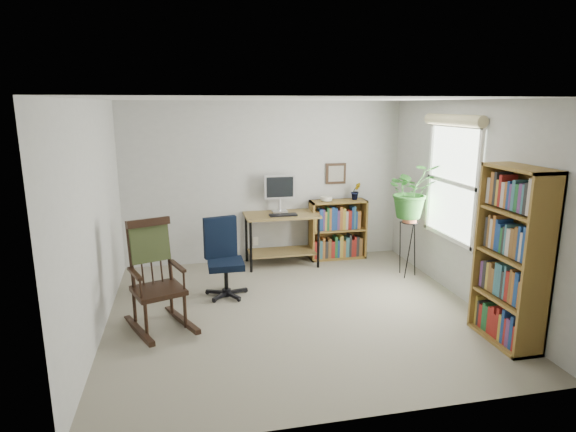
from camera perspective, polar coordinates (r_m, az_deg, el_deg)
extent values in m
cube|color=gray|center=(5.69, 0.86, -11.26)|extent=(4.20, 4.00, 0.00)
cube|color=silver|center=(5.18, 0.96, 13.68)|extent=(4.20, 4.00, 0.00)
cube|color=#B9B9B4|center=(7.24, -2.67, 3.97)|extent=(4.20, 0.00, 2.40)
cube|color=#B9B9B4|center=(3.46, 8.44, -6.41)|extent=(4.20, 0.00, 2.40)
cube|color=#B9B9B4|center=(5.26, -21.99, -0.47)|extent=(0.00, 4.00, 2.40)
cube|color=#B9B9B4|center=(6.12, 20.43, 1.47)|extent=(0.00, 4.00, 2.40)
cube|color=black|center=(6.94, -0.57, 0.13)|extent=(0.40, 0.15, 0.02)
imported|color=#286222|center=(6.65, 14.58, 5.96)|extent=(1.69, 1.88, 1.46)
imported|color=#286222|center=(7.46, 8.03, 2.34)|extent=(0.13, 0.24, 0.11)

